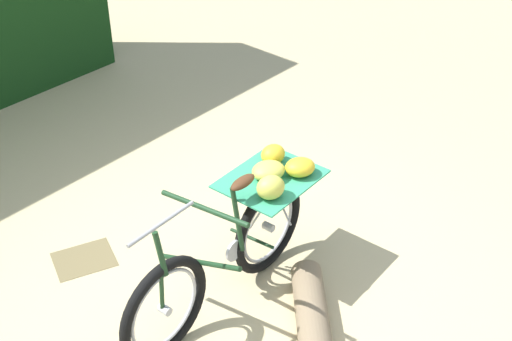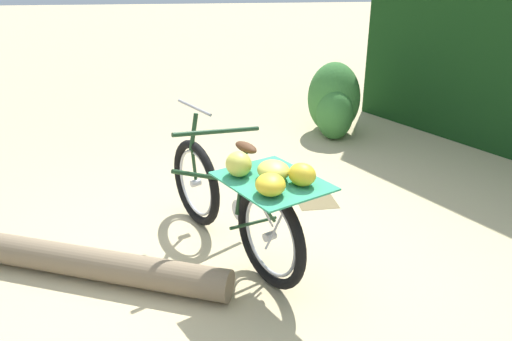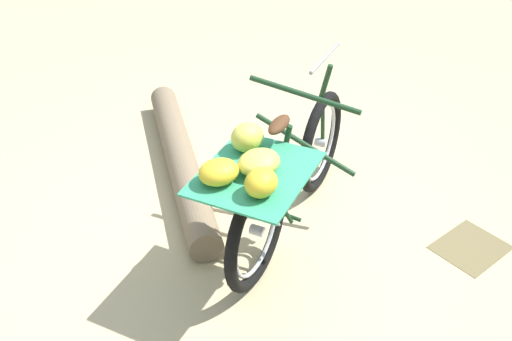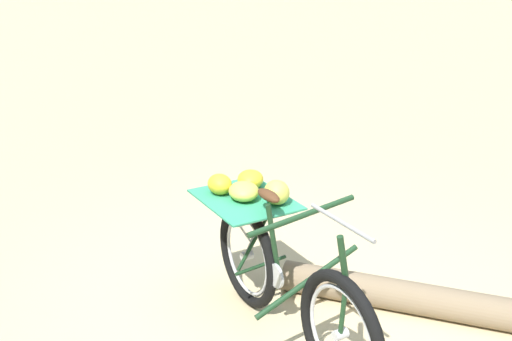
% 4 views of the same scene
% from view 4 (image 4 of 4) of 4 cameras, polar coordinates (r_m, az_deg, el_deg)
% --- Properties ---
extents(ground_plane, '(60.00, 60.00, 0.00)m').
position_cam_4_polar(ground_plane, '(4.17, 0.76, -14.39)').
color(ground_plane, '#C6B284').
extents(bicycle, '(1.73, 1.04, 1.03)m').
position_cam_4_polar(bicycle, '(3.90, 2.05, -8.57)').
color(bicycle, black).
rests_on(bicycle, ground_plane).
extents(fallen_log, '(1.05, 1.99, 0.22)m').
position_cam_4_polar(fallen_log, '(4.40, 16.04, -11.55)').
color(fallen_log, '#7F6B51').
rests_on(fallen_log, ground_plane).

